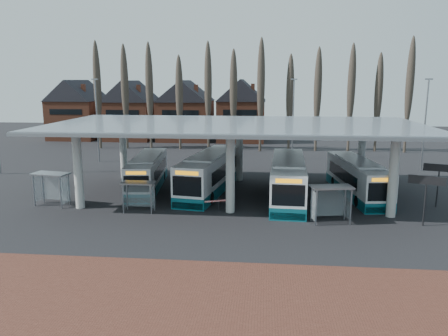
# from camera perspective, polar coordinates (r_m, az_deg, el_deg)

# --- Properties ---
(ground) EXTENTS (140.00, 140.00, 0.00)m
(ground) POSITION_cam_1_polar(r_m,az_deg,el_deg) (31.50, 0.44, -7.09)
(ground) COLOR black
(ground) RESTS_ON ground
(brick_strip) EXTENTS (70.00, 10.00, 0.03)m
(brick_strip) POSITION_cam_1_polar(r_m,az_deg,el_deg) (20.54, -2.67, -17.69)
(brick_strip) COLOR #582F23
(brick_strip) RESTS_ON ground
(station_canopy) EXTENTS (32.00, 16.00, 6.34)m
(station_canopy) POSITION_cam_1_polar(r_m,az_deg,el_deg) (38.09, 1.53, 4.90)
(station_canopy) COLOR #B9B9B4
(station_canopy) RESTS_ON ground
(poplar_row) EXTENTS (45.10, 1.10, 14.50)m
(poplar_row) POSITION_cam_1_polar(r_m,az_deg,el_deg) (62.82, 3.17, 10.28)
(poplar_row) COLOR #473D33
(poplar_row) RESTS_ON ground
(townhouse_row) EXTENTS (36.80, 10.30, 12.25)m
(townhouse_row) POSITION_cam_1_polar(r_m,az_deg,el_deg) (76.12, -8.55, 8.23)
(townhouse_row) COLOR brown
(townhouse_row) RESTS_ON ground
(lamp_post_a) EXTENTS (0.80, 0.16, 10.17)m
(lamp_post_a) POSITION_cam_1_polar(r_m,az_deg,el_deg) (55.91, -16.26, 6.18)
(lamp_post_a) COLOR slate
(lamp_post_a) RESTS_ON ground
(lamp_post_b) EXTENTS (0.80, 0.16, 10.17)m
(lamp_post_b) POSITION_cam_1_polar(r_m,az_deg,el_deg) (56.05, 9.00, 6.50)
(lamp_post_b) COLOR slate
(lamp_post_b) RESTS_ON ground
(lamp_post_c) EXTENTS (0.80, 0.16, 10.17)m
(lamp_post_c) POSITION_cam_1_polar(r_m,az_deg,el_deg) (52.90, 24.77, 5.31)
(lamp_post_c) COLOR slate
(lamp_post_c) RESTS_ON ground
(bus_0) EXTENTS (3.54, 11.28, 3.08)m
(bus_0) POSITION_cam_1_polar(r_m,az_deg,el_deg) (41.60, -9.95, -0.61)
(bus_0) COLOR white
(bus_0) RESTS_ON ground
(bus_1) EXTENTS (4.63, 12.88, 3.51)m
(bus_1) POSITION_cam_1_polar(r_m,az_deg,el_deg) (39.81, -1.83, -0.69)
(bus_1) COLOR white
(bus_1) RESTS_ON ground
(bus_2) EXTENTS (3.25, 12.71, 3.50)m
(bus_2) POSITION_cam_1_polar(r_m,az_deg,el_deg) (37.71, 8.35, -1.50)
(bus_2) COLOR white
(bus_2) RESTS_ON ground
(bus_3) EXTENTS (3.82, 11.58, 3.16)m
(bus_3) POSITION_cam_1_polar(r_m,az_deg,el_deg) (40.16, 16.96, -1.32)
(bus_3) COLOR white
(bus_3) RESTS_ON ground
(shelter_0) EXTENTS (3.09, 1.91, 2.68)m
(shelter_0) POSITION_cam_1_polar(r_m,az_deg,el_deg) (37.89, -21.53, -1.66)
(shelter_0) COLOR gray
(shelter_0) RESTS_ON ground
(shelter_1) EXTENTS (2.54, 1.28, 2.35)m
(shelter_1) POSITION_cam_1_polar(r_m,az_deg,el_deg) (34.20, -11.05, -2.83)
(shelter_1) COLOR gray
(shelter_1) RESTS_ON ground
(shelter_2) EXTENTS (3.11, 1.96, 2.68)m
(shelter_2) POSITION_cam_1_polar(r_m,az_deg,el_deg) (31.89, 13.76, -3.54)
(shelter_2) COLOR gray
(shelter_2) RESTS_ON ground
(info_sign_0) EXTENTS (2.30, 0.90, 3.56)m
(info_sign_0) POSITION_cam_1_polar(r_m,az_deg,el_deg) (33.03, 24.94, -1.93)
(info_sign_0) COLOR black
(info_sign_0) RESTS_ON ground
(info_sign_1) EXTENTS (2.27, 0.86, 3.50)m
(info_sign_1) POSITION_cam_1_polar(r_m,az_deg,el_deg) (38.46, 26.30, -0.36)
(info_sign_1) COLOR black
(info_sign_1) RESTS_ON ground
(barrier) EXTENTS (2.02, 0.94, 1.06)m
(barrier) POSITION_cam_1_polar(r_m,az_deg,el_deg) (33.66, -0.74, -4.40)
(barrier) COLOR black
(barrier) RESTS_ON ground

